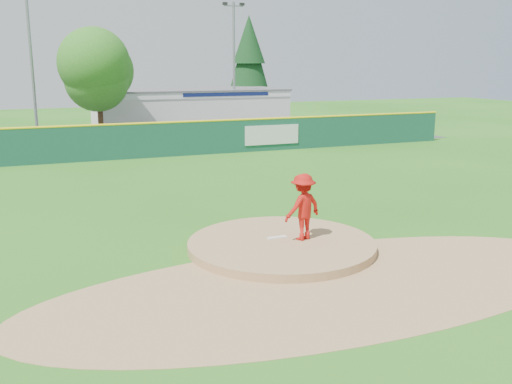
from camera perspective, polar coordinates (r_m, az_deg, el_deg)
name	(u,v)px	position (r m, az deg, el deg)	size (l,w,h in m)	color
ground	(281,249)	(16.84, 2.56, -5.71)	(120.00, 120.00, 0.00)	#286B19
pitchers_mound	(281,249)	(16.84, 2.56, -5.71)	(5.50, 5.50, 0.50)	#9E774C
pitching_rubber	(277,237)	(17.01, 2.15, -4.56)	(0.60, 0.15, 0.04)	white
infield_dirt_arc	(332,285)	(14.33, 7.59, -9.17)	(15.40, 15.40, 0.01)	#9E774C
parking_lot	(127,139)	(42.39, -12.79, 5.19)	(44.00, 16.00, 0.02)	#38383A
pitcher	(303,207)	(16.70, 4.72, -1.49)	(1.27, 0.73, 1.97)	#B6150F
van	(84,141)	(36.33, -16.79, 4.87)	(2.29, 4.96, 1.38)	silver
pool_building_grp	(188,109)	(48.35, -6.77, 8.28)	(15.20, 8.20, 3.31)	silver
fence_banners	(129,142)	(33.15, -12.62, 4.91)	(21.32, 0.04, 1.20)	#520B11
outfield_fence	(152,139)	(33.46, -10.34, 5.24)	(40.00, 0.14, 2.07)	#164837
deciduous_tree	(98,76)	(39.80, -15.52, 11.15)	(5.60, 5.60, 7.36)	#382314
conifer_tree	(249,61)	(54.21, -0.70, 12.94)	(4.40, 4.40, 9.50)	#382314
light_pole_left	(31,52)	(41.53, -21.60, 12.85)	(1.75, 0.25, 11.00)	gray
light_pole_right	(234,61)	(46.25, -2.22, 12.97)	(1.75, 0.25, 10.00)	gray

